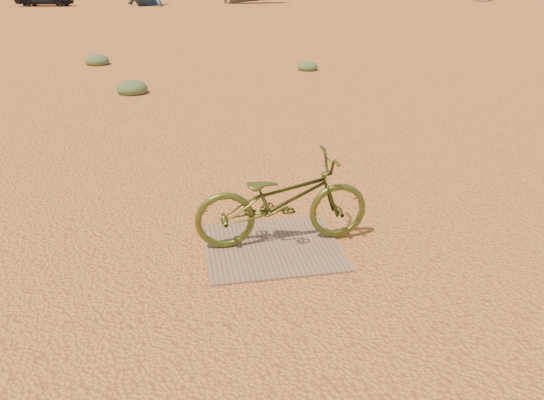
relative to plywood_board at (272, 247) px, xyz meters
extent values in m
plane|color=#CC8146|center=(-0.32, -0.42, -0.01)|extent=(120.00, 120.00, 0.00)
cube|color=#826856|center=(0.00, 0.00, 0.00)|extent=(1.34, 1.22, 0.02)
imported|color=#45541F|center=(0.12, 0.07, 0.47)|extent=(1.75, 0.63, 0.91)
ellipsoid|color=#506C49|center=(-1.76, 7.66, -0.01)|extent=(0.69, 0.69, 0.38)
ellipsoid|color=#506C49|center=(2.85, 9.83, -0.01)|extent=(0.56, 0.56, 0.31)
ellipsoid|color=#506C49|center=(-2.97, 11.86, -0.01)|extent=(0.69, 0.69, 0.38)
camera|label=1|loc=(-0.87, -4.60, 2.55)|focal=35.00mm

